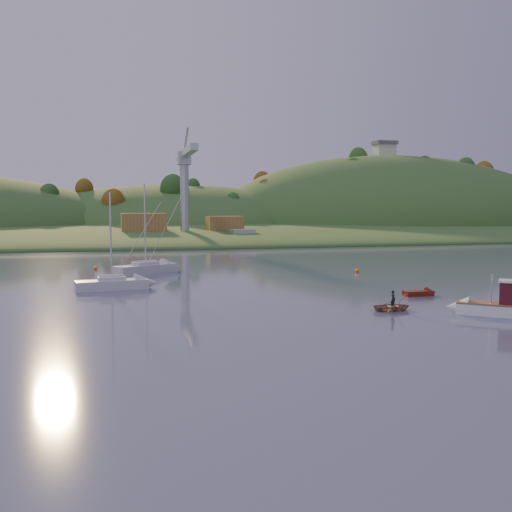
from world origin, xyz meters
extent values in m
plane|color=#3D4164|center=(0.00, 0.00, 0.00)|extent=(500.00, 500.00, 0.00)
cube|color=#304C1E|center=(0.00, 230.00, 0.00)|extent=(620.00, 220.00, 1.50)
ellipsoid|color=#304C1E|center=(0.00, 165.00, 0.00)|extent=(640.00, 150.00, 7.00)
ellipsoid|color=#304C1E|center=(10.00, 210.00, 0.00)|extent=(140.00, 120.00, 36.00)
ellipsoid|color=#304C1E|center=(95.00, 195.00, 0.00)|extent=(150.00, 130.00, 60.00)
cube|color=beige|center=(95.00, 195.00, 32.50)|extent=(8.00, 6.00, 5.00)
cube|color=#595960|center=(95.00, 195.00, 35.70)|extent=(9.00, 7.00, 1.50)
cube|color=slate|center=(5.00, 122.00, 1.20)|extent=(42.00, 16.00, 2.40)
cube|color=#9C6634|center=(-8.00, 123.00, 4.80)|extent=(11.00, 8.00, 4.80)
cube|color=#9C6634|center=(13.00, 124.00, 4.40)|extent=(9.00, 7.00, 4.00)
cylinder|color=#B7B7BC|center=(2.00, 120.00, 11.40)|extent=(2.20, 2.20, 18.00)
cube|color=#B7B7BC|center=(2.00, 120.00, 20.90)|extent=(3.20, 3.20, 3.20)
cube|color=#B7B7BC|center=(2.00, 111.00, 21.90)|extent=(1.80, 18.00, 1.60)
cube|color=#B7B7BC|center=(2.00, 125.00, 21.90)|extent=(1.80, 10.00, 1.60)
cube|color=white|center=(11.88, 14.01, 0.44)|extent=(4.90, 4.53, 0.89)
cone|color=white|center=(10.00, 15.60, 0.44)|extent=(2.46, 2.46, 1.77)
cube|color=brown|center=(11.88, 14.01, 0.91)|extent=(4.94, 4.57, 0.12)
cube|color=#4C1119|center=(12.94, 13.12, 1.77)|extent=(2.16, 2.14, 1.77)
cube|color=white|center=(12.94, 13.12, 2.71)|extent=(2.43, 2.42, 0.15)
cylinder|color=silver|center=(11.88, 14.01, 2.07)|extent=(0.10, 0.10, 2.36)
cube|color=silver|center=(-16.30, 35.76, 0.49)|extent=(7.35, 3.11, 0.98)
cube|color=silver|center=(-16.30, 35.76, 1.03)|extent=(2.87, 1.96, 0.62)
cylinder|color=silver|center=(-16.30, 35.76, 5.43)|extent=(0.18, 0.18, 8.90)
cylinder|color=silver|center=(-16.30, 35.76, 1.28)|extent=(2.84, 0.52, 0.12)
cylinder|color=silver|center=(-16.30, 35.76, 1.38)|extent=(2.52, 0.70, 0.36)
cube|color=silver|center=(-12.05, 49.77, 0.56)|extent=(8.32, 6.21, 1.13)
cube|color=silver|center=(-12.05, 49.77, 1.18)|extent=(3.58, 3.13, 0.72)
cylinder|color=silver|center=(-12.05, 49.77, 6.24)|extent=(0.18, 0.18, 10.24)
cylinder|color=silver|center=(-12.05, 49.77, 1.43)|extent=(2.90, 1.74, 0.12)
cylinder|color=silver|center=(-12.05, 49.77, 1.53)|extent=(2.66, 1.74, 0.36)
imported|color=#8C6B4D|center=(5.56, 17.73, 0.32)|extent=(3.09, 2.22, 0.63)
imported|color=black|center=(5.56, 17.73, 0.70)|extent=(0.34, 0.51, 1.39)
cube|color=#56170C|center=(11.67, 24.32, 0.23)|extent=(2.81, 1.17, 0.47)
cone|color=#56170C|center=(13.07, 24.35, 0.23)|extent=(1.00, 1.14, 1.12)
cube|color=slate|center=(15.00, 111.31, 0.84)|extent=(13.52, 6.39, 1.67)
cube|color=#B7B7BC|center=(15.00, 111.31, 2.23)|extent=(5.91, 3.53, 2.23)
sphere|color=orange|center=(14.46, 44.12, 0.25)|extent=(0.50, 0.50, 0.50)
sphere|color=orange|center=(-18.32, 55.77, 0.25)|extent=(0.50, 0.50, 0.50)
camera|label=1|loc=(-16.43, -23.42, 8.10)|focal=40.00mm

